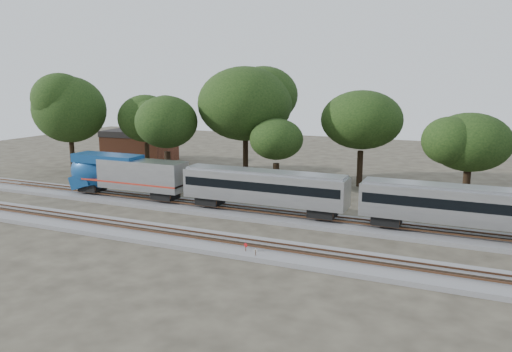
{
  "coord_description": "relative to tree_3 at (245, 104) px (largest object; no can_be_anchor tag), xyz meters",
  "views": [
    {
      "loc": [
        20.86,
        -40.3,
        14.13
      ],
      "look_at": [
        0.95,
        5.0,
        4.46
      ],
      "focal_mm": 35.0,
      "sensor_mm": 36.0,
      "label": 1
    }
  ],
  "objects": [
    {
      "name": "tree_3",
      "position": [
        0.0,
        0.0,
        0.0
      ],
      "size": [
        10.99,
        10.99,
        15.5
      ],
      "color": "black",
      "rests_on": "ground"
    },
    {
      "name": "switch_stand_white",
      "position": [
        13.53,
        -27.31,
        -10.19
      ],
      "size": [
        0.3,
        0.14,
        0.96
      ],
      "rotation": [
        0.0,
        0.0,
        0.37
      ],
      "color": "#512D19",
      "rests_on": "ground"
    },
    {
      "name": "tree_1",
      "position": [
        -17.62,
        1.66,
        -2.67
      ],
      "size": [
        8.29,
        8.29,
        11.69
      ],
      "color": "black",
      "rests_on": "ground"
    },
    {
      "name": "ground",
      "position": [
        7.78,
        -21.3,
        -10.81
      ],
      "size": [
        160.0,
        160.0,
        0.0
      ],
      "primitive_type": "plane",
      "color": "#383328",
      "rests_on": "ground"
    },
    {
      "name": "track_near",
      "position": [
        7.78,
        -25.3,
        -10.6
      ],
      "size": [
        160.0,
        5.0,
        0.73
      ],
      "color": "slate",
      "rests_on": "ground"
    },
    {
      "name": "tree_6",
      "position": [
        28.26,
        -0.56,
        -3.76
      ],
      "size": [
        7.19,
        7.19,
        10.13
      ],
      "color": "black",
      "rests_on": "ground"
    },
    {
      "name": "tree_5",
      "position": [
        15.05,
        3.64,
        -1.96
      ],
      "size": [
        9.0,
        9.0,
        12.69
      ],
      "color": "black",
      "rests_on": "ground"
    },
    {
      "name": "brick_building",
      "position": [
        -24.43,
        8.97,
        -8.08
      ],
      "size": [
        11.79,
        8.73,
        5.41
      ],
      "rotation": [
        0.0,
        0.0,
        0.07
      ],
      "color": "brown",
      "rests_on": "ground"
    },
    {
      "name": "tree_2",
      "position": [
        -8.63,
        -6.17,
        -2.3
      ],
      "size": [
        8.66,
        8.66,
        12.21
      ],
      "color": "black",
      "rests_on": "ground"
    },
    {
      "name": "switch_stand_red",
      "position": [
        12.39,
        -26.68,
        -10.13
      ],
      "size": [
        0.33,
        0.14,
        1.06
      ],
      "rotation": [
        0.0,
        0.0,
        -0.33
      ],
      "color": "#512D19",
      "rests_on": "ground"
    },
    {
      "name": "track_far",
      "position": [
        7.78,
        -15.3,
        -10.6
      ],
      "size": [
        160.0,
        5.0,
        0.73
      ],
      "color": "slate",
      "rests_on": "ground"
    },
    {
      "name": "switch_lever",
      "position": [
        13.87,
        -27.03,
        -10.66
      ],
      "size": [
        0.54,
        0.37,
        0.3
      ],
      "primitive_type": "cube",
      "rotation": [
        0.0,
        0.0,
        -0.15
      ],
      "color": "#512D19",
      "rests_on": "ground"
    },
    {
      "name": "tree_0",
      "position": [
        -27.28,
        -4.03,
        -1.23
      ],
      "size": [
        9.74,
        9.74,
        13.74
      ],
      "color": "black",
      "rests_on": "ground"
    },
    {
      "name": "tree_4",
      "position": [
        5.91,
        -3.49,
        -4.17
      ],
      "size": [
        6.77,
        6.77,
        9.54
      ],
      "color": "black",
      "rests_on": "ground"
    }
  ]
}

